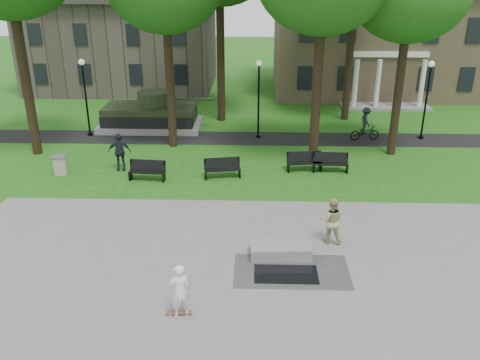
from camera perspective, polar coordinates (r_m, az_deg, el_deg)
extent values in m
plane|color=#195614|center=(20.27, 0.68, -6.03)|extent=(120.00, 120.00, 0.00)
cube|color=gray|center=(16.08, 0.31, -14.67)|extent=(22.00, 16.00, 0.02)
cube|color=black|center=(31.31, 1.12, 4.69)|extent=(44.00, 2.60, 0.01)
cube|color=#9E8460|center=(45.17, 14.64, 14.86)|extent=(16.00, 11.00, 8.00)
cube|color=silver|center=(39.89, 16.26, 13.41)|extent=(6.00, 0.30, 0.40)
cube|color=#4C443D|center=(46.07, -12.88, 14.66)|extent=(15.00, 10.00, 7.20)
cylinder|color=black|center=(29.91, -23.01, 10.90)|extent=(0.52, 0.52, 8.96)
cylinder|color=black|center=(29.22, -7.89, 11.26)|extent=(0.48, 0.48, 8.00)
cylinder|color=black|center=(27.02, 8.66, 10.61)|extent=(0.50, 0.50, 8.32)
cylinder|color=black|center=(28.92, 17.42, 9.99)|extent=(0.46, 0.46, 7.68)
cylinder|color=black|center=(34.20, -2.19, 14.24)|extent=(0.54, 0.54, 9.28)
cylinder|color=black|center=(35.22, 12.21, 13.48)|extent=(0.50, 0.50, 8.64)
cylinder|color=black|center=(32.65, -16.88, 8.49)|extent=(0.12, 0.12, 4.40)
sphere|color=silver|center=(32.18, -17.37, 12.53)|extent=(0.36, 0.36, 0.36)
cylinder|color=black|center=(33.21, -16.46, 4.95)|extent=(0.32, 0.32, 0.16)
cylinder|color=black|center=(30.98, 2.09, 8.71)|extent=(0.12, 0.12, 4.40)
sphere|color=silver|center=(30.49, 2.16, 12.99)|extent=(0.36, 0.36, 0.36)
cylinder|color=black|center=(31.57, 2.04, 4.98)|extent=(0.32, 0.32, 0.16)
cylinder|color=black|center=(32.62, 20.13, 8.06)|extent=(0.12, 0.12, 4.40)
sphere|color=silver|center=(32.15, 20.70, 12.09)|extent=(0.36, 0.36, 0.36)
cylinder|color=black|center=(33.18, 19.63, 4.53)|extent=(0.32, 0.32, 0.16)
cube|color=gray|center=(33.85, -9.97, 6.10)|extent=(6.50, 3.40, 0.40)
cube|color=#28321A|center=(33.64, -10.06, 7.33)|extent=(5.80, 2.80, 1.10)
cube|color=black|center=(32.43, -10.49, 6.34)|extent=(5.80, 0.35, 0.70)
cube|color=black|center=(34.97, -9.61, 7.61)|extent=(5.80, 0.35, 0.70)
cylinder|color=#28321A|center=(33.33, -9.66, 8.99)|extent=(2.10, 2.10, 0.90)
cylinder|color=#28321A|center=(32.96, -5.69, 9.04)|extent=(3.20, 0.18, 0.18)
cube|color=black|center=(17.84, 5.19, -10.49)|extent=(2.20, 1.20, 0.00)
cube|color=gray|center=(18.76, 4.58, -7.84)|extent=(2.24, 1.10, 0.45)
cube|color=brown|center=(16.10, -6.88, -14.61)|extent=(0.79, 0.24, 0.07)
imported|color=white|center=(15.56, -6.78, -12.23)|extent=(0.76, 0.64, 1.77)
imported|color=tan|center=(19.53, 10.24, -4.49)|extent=(1.00, 0.84, 1.84)
imported|color=#20202A|center=(26.84, -13.40, 3.10)|extent=(1.20, 0.59, 1.98)
imported|color=black|center=(31.82, 13.82, 5.21)|extent=(1.88, 0.92, 0.95)
imported|color=black|center=(31.61, 13.95, 6.53)|extent=(0.75, 1.10, 1.57)
cube|color=black|center=(25.38, -10.40, 0.90)|extent=(1.83, 0.61, 0.05)
cube|color=black|center=(25.47, -10.35, 1.71)|extent=(1.81, 0.31, 0.50)
cube|color=black|center=(25.66, -12.22, 0.45)|extent=(0.10, 0.45, 0.45)
cube|color=black|center=(25.30, -8.48, 0.41)|extent=(0.10, 0.45, 0.45)
cube|color=black|center=(25.27, -1.98, 1.18)|extent=(1.85, 0.78, 0.05)
cube|color=black|center=(25.37, -1.96, 1.99)|extent=(1.80, 0.48, 0.50)
cube|color=black|center=(25.43, -3.88, 0.73)|extent=(0.14, 0.45, 0.45)
cube|color=black|center=(25.32, -0.05, 0.69)|extent=(0.14, 0.45, 0.45)
cube|color=black|center=(26.32, 7.25, 1.91)|extent=(1.85, 0.70, 0.05)
cube|color=black|center=(26.42, 7.24, 2.69)|extent=(1.80, 0.41, 0.50)
cube|color=black|center=(26.33, 5.39, 1.48)|extent=(0.12, 0.45, 0.45)
cube|color=black|center=(26.50, 9.06, 1.43)|extent=(0.12, 0.45, 0.45)
cube|color=black|center=(26.40, 10.13, 1.79)|extent=(1.81, 0.50, 0.05)
cube|color=black|center=(26.49, 10.11, 2.57)|extent=(1.80, 0.20, 0.50)
cube|color=black|center=(26.37, 8.27, 1.37)|extent=(0.07, 0.45, 0.45)
cube|color=black|center=(26.62, 11.91, 1.31)|extent=(0.07, 0.45, 0.45)
cube|color=#A29C85|center=(27.37, -19.56, 1.56)|extent=(0.75, 0.75, 0.90)
cube|color=#4C4C4C|center=(27.21, -19.69, 2.50)|extent=(0.83, 0.83, 0.06)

